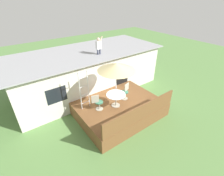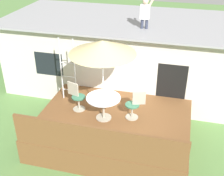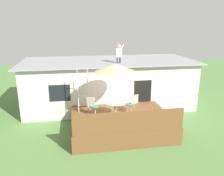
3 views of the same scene
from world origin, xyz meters
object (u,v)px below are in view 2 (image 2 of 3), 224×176
at_px(patio_umbrella, 102,47).
at_px(step_ladder, 68,70).
at_px(patio_chair_left, 77,97).
at_px(patio_chair_right, 135,105).
at_px(person_figure, 145,11).
at_px(patio_table, 103,102).

xyz_separation_m(patio_umbrella, step_ladder, (-1.44, 0.82, -1.25)).
relative_size(patio_umbrella, step_ladder, 1.15).
relative_size(step_ladder, patio_chair_left, 2.39).
xyz_separation_m(step_ladder, patio_chair_right, (2.36, -0.54, -0.64)).
bearing_deg(person_figure, patio_table, -104.73).
distance_m(patio_umbrella, person_figure, 2.87).
bearing_deg(patio_chair_right, patio_chair_left, -17.48).
height_order(patio_umbrella, person_figure, person_figure).
height_order(person_figure, patio_chair_right, person_figure).
bearing_deg(person_figure, patio_chair_right, -85.72).
bearing_deg(patio_chair_left, patio_chair_right, 16.17).
height_order(patio_table, patio_umbrella, patio_umbrella).
distance_m(person_figure, patio_chair_left, 3.74).
relative_size(patio_umbrella, person_figure, 2.29).
bearing_deg(patio_table, patio_chair_left, 163.19).
relative_size(patio_table, patio_umbrella, 0.41).
bearing_deg(step_ladder, patio_table, -29.54).
bearing_deg(person_figure, patio_chair_left, -124.75).
bearing_deg(step_ladder, person_figure, 41.82).
distance_m(patio_table, patio_umbrella, 1.76).
bearing_deg(patio_chair_left, patio_table, 0.00).
bearing_deg(patio_table, person_figure, 75.27).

